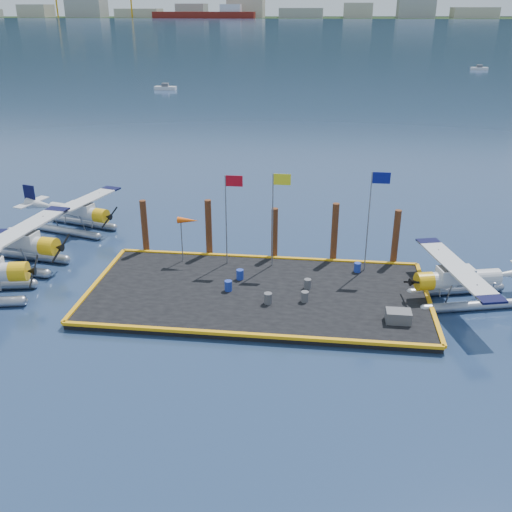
% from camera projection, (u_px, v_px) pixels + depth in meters
% --- Properties ---
extents(ground, '(4000.00, 4000.00, 0.00)m').
position_uv_depth(ground, '(258.00, 297.00, 34.29)').
color(ground, navy).
rests_on(ground, ground).
extents(dock, '(20.00, 10.00, 0.40)m').
position_uv_depth(dock, '(258.00, 294.00, 34.21)').
color(dock, black).
rests_on(dock, ground).
extents(dock_bumpers, '(20.25, 10.25, 0.18)m').
position_uv_depth(dock_bumpers, '(258.00, 290.00, 34.10)').
color(dock_bumpers, '#EEA00E').
rests_on(dock_bumpers, dock).
extents(far_backdrop, '(3050.00, 2050.00, 810.00)m').
position_uv_depth(far_backdrop, '(416.00, 9.00, 1584.21)').
color(far_backdrop, black).
rests_on(far_backdrop, ground).
extents(seaplane_b, '(9.02, 9.94, 3.51)m').
position_uv_depth(seaplane_b, '(16.00, 245.00, 37.72)').
color(seaplane_b, '#8E929B').
rests_on(seaplane_b, ground).
extents(seaplane_c, '(8.27, 8.90, 3.17)m').
position_uv_depth(seaplane_c, '(77.00, 214.00, 43.86)').
color(seaplane_c, '#8E929B').
rests_on(seaplane_c, ground).
extents(seaplane_d, '(8.17, 8.82, 3.13)m').
position_uv_depth(seaplane_d, '(460.00, 281.00, 33.13)').
color(seaplane_d, '#8E929B').
rests_on(seaplane_d, ground).
extents(drum_0, '(0.45, 0.45, 0.63)m').
position_uv_depth(drum_0, '(228.00, 286.00, 34.07)').
color(drum_0, '#1C339C').
rests_on(drum_0, dock).
extents(drum_1, '(0.44, 0.44, 0.62)m').
position_uv_depth(drum_1, '(305.00, 296.00, 32.82)').
color(drum_1, '#4F4F53').
rests_on(drum_1, dock).
extents(drum_2, '(0.43, 0.43, 0.61)m').
position_uv_depth(drum_2, '(308.00, 284.00, 34.32)').
color(drum_2, '#4F4F53').
rests_on(drum_2, dock).
extents(drum_3, '(0.47, 0.47, 0.66)m').
position_uv_depth(drum_3, '(268.00, 298.00, 32.56)').
color(drum_3, '#4F4F53').
rests_on(drum_3, dock).
extents(drum_4, '(0.43, 0.43, 0.61)m').
position_uv_depth(drum_4, '(357.00, 267.00, 36.50)').
color(drum_4, '#1C339C').
rests_on(drum_4, dock).
extents(drum_5, '(0.45, 0.45, 0.64)m').
position_uv_depth(drum_5, '(240.00, 274.00, 35.50)').
color(drum_5, '#1C339C').
rests_on(drum_5, dock).
extents(crate, '(1.33, 0.89, 0.67)m').
position_uv_depth(crate, '(398.00, 316.00, 30.67)').
color(crate, '#4F4F53').
rests_on(crate, dock).
extents(flagpole_red, '(1.14, 0.08, 6.00)m').
position_uv_depth(flagpole_red, '(229.00, 206.00, 36.23)').
color(flagpole_red, gray).
rests_on(flagpole_red, dock).
extents(flagpole_yellow, '(1.14, 0.08, 6.20)m').
position_uv_depth(flagpole_yellow, '(276.00, 206.00, 35.86)').
color(flagpole_yellow, gray).
rests_on(flagpole_yellow, dock).
extents(flagpole_blue, '(1.14, 0.08, 6.50)m').
position_uv_depth(flagpole_blue, '(373.00, 207.00, 35.14)').
color(flagpole_blue, gray).
rests_on(flagpole_blue, dock).
extents(windsock, '(1.40, 0.44, 3.12)m').
position_uv_depth(windsock, '(188.00, 221.00, 37.00)').
color(windsock, gray).
rests_on(windsock, dock).
extents(piling_0, '(0.44, 0.44, 4.00)m').
position_uv_depth(piling_0, '(145.00, 228.00, 39.32)').
color(piling_0, '#4D2A16').
rests_on(piling_0, ground).
extents(piling_1, '(0.44, 0.44, 4.20)m').
position_uv_depth(piling_1, '(209.00, 230.00, 38.79)').
color(piling_1, '#4D2A16').
rests_on(piling_1, ground).
extents(piling_2, '(0.44, 0.44, 3.80)m').
position_uv_depth(piling_2, '(274.00, 235.00, 38.38)').
color(piling_2, '#4D2A16').
rests_on(piling_2, ground).
extents(piling_3, '(0.44, 0.44, 4.30)m').
position_uv_depth(piling_3, '(334.00, 234.00, 37.85)').
color(piling_3, '#4D2A16').
rests_on(piling_3, ground).
extents(piling_4, '(0.44, 0.44, 4.00)m').
position_uv_depth(piling_4, '(395.00, 239.00, 37.47)').
color(piling_4, '#4D2A16').
rests_on(piling_4, ground).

